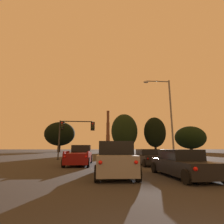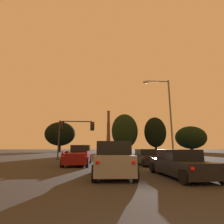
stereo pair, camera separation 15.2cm
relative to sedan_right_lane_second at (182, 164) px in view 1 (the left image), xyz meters
name	(u,v)px [view 1 (the left image)]	position (x,y,z in m)	size (l,w,h in m)	color
sedan_right_lane_second	(182,164)	(0.00, 0.00, 0.00)	(2.16, 4.77, 1.43)	black
pickup_truck_left_lane_front	(80,156)	(-6.21, 7.75, 0.14)	(2.25, 5.53, 1.82)	maroon
sedan_right_lane_front	(148,157)	(0.14, 7.08, 0.00)	(2.09, 4.74, 1.43)	black
suv_center_lane_second	(115,159)	(-3.54, 0.84, 0.23)	(2.28, 4.97, 1.86)	gray
traffic_light_overhead_left	(72,130)	(-8.22, 15.53, 3.42)	(5.08, 0.50, 5.36)	#2D2D30
street_lamp	(167,111)	(3.52, 10.01, 5.15)	(3.27, 0.36, 9.60)	slate
smokestack	(108,134)	(5.83, 170.07, 15.12)	(6.15, 6.15, 40.21)	#523427
treeline_left_mid	(155,132)	(18.02, 58.41, 7.16)	(8.60, 7.74, 13.76)	black
treeline_center_left	(124,131)	(5.94, 59.16, 7.57)	(10.37, 9.33, 14.99)	black
treeline_far_right	(60,134)	(-20.04, 63.66, 6.66)	(12.17, 10.95, 12.16)	black
treeline_far_left	(190,137)	(34.83, 62.71, 5.40)	(12.91, 11.61, 10.84)	black
treeline_right_mid	(125,135)	(7.16, 66.01, 6.51)	(8.37, 7.54, 11.96)	black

